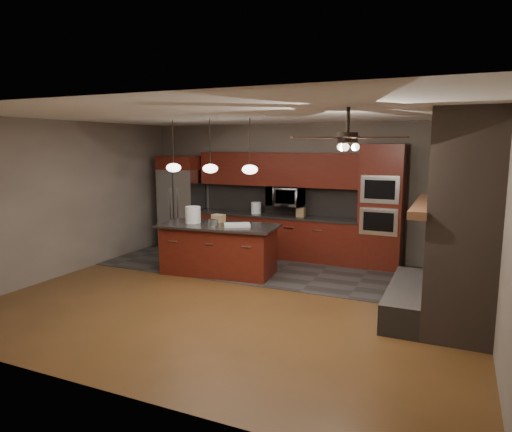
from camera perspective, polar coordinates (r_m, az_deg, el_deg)
The scene contains 22 objects.
ground at distance 7.26m, azimuth -2.00°, elevation -10.13°, with size 7.00×7.00×0.00m, color brown.
ceiling at distance 6.87m, azimuth -2.13°, elevation 12.51°, with size 7.00×6.00×0.02m, color white.
back_wall at distance 9.69m, azimuth 5.76°, elevation 3.15°, with size 7.00×0.02×2.80m, color gray.
right_wall at distance 6.25m, azimuth 28.12°, elevation -1.06°, with size 0.02×6.00×2.80m, color gray.
left_wall at distance 9.02m, azimuth -22.48°, elevation 2.08°, with size 0.02×6.00×2.80m, color gray.
slate_tile_patch at distance 8.84m, azimuth 3.16°, elevation -6.60°, with size 7.00×2.40×0.01m, color #373431.
fireplace_column at distance 6.65m, azimuth 23.86°, elevation -1.13°, with size 1.30×2.10×2.80m.
back_cabinetry at distance 9.68m, azimuth 2.57°, elevation 0.16°, with size 3.59×0.64×2.20m.
oven_tower at distance 9.03m, azimuth 15.42°, elevation 1.11°, with size 0.80×0.63×2.38m.
microwave at distance 9.56m, azimuth 3.71°, elevation 2.50°, with size 0.73×0.41×0.50m, color silver.
refrigerator at distance 10.58m, azimuth -9.20°, elevation 1.70°, with size 0.91×0.75×2.11m.
kitchen_island at distance 8.45m, azimuth -4.70°, elevation -4.13°, with size 2.24×1.18×0.92m.
white_bucket at distance 8.58m, azimuth -7.88°, elevation 0.16°, with size 0.29×0.29×0.31m, color white.
paint_can at distance 8.27m, azimuth -5.38°, elevation -0.80°, with size 0.17×0.17×0.11m, color #A2A2A7.
paint_tray at distance 8.17m, azimuth -2.38°, elevation -1.12°, with size 0.46×0.32×0.05m, color silver.
cardboard_box at distance 8.63m, azimuth -4.71°, elevation -0.28°, with size 0.23×0.16×0.14m, color #A48754.
counter_bucket at distance 9.79m, azimuth 0.02°, elevation 1.03°, with size 0.22×0.22×0.25m, color white.
counter_box at distance 9.38m, azimuth 5.63°, elevation 0.46°, with size 0.17×0.13×0.19m, color olive.
pendant_left at distance 8.31m, azimuth -10.26°, elevation 6.00°, with size 0.26×0.26×0.92m.
pendant_center at distance 7.91m, azimuth -5.74°, elevation 5.96°, with size 0.26×0.26×0.92m.
pendant_right at distance 7.57m, azimuth -0.77°, elevation 5.86°, with size 0.26×0.26×0.92m.
ceiling_fan at distance 5.50m, azimuth 11.38°, elevation 9.66°, with size 1.27×1.33×0.41m.
Camera 1 is at (3.02, -6.16, 2.37)m, focal length 32.00 mm.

